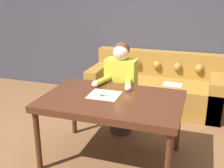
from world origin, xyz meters
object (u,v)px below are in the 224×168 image
(dining_table, at_px, (112,104))
(person, at_px, (121,89))
(scissors, at_px, (106,95))
(couch, at_px, (154,88))

(dining_table, height_order, person, person)
(person, xyz_separation_m, scissors, (0.01, -0.59, 0.14))
(person, height_order, scissors, person)
(scissors, bearing_deg, couch, 81.58)
(dining_table, distance_m, scissors, 0.12)
(couch, height_order, scissors, couch)
(couch, distance_m, scissors, 1.69)
(couch, distance_m, person, 1.10)
(dining_table, xyz_separation_m, person, (-0.09, 0.63, -0.07))
(dining_table, bearing_deg, couch, 84.56)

